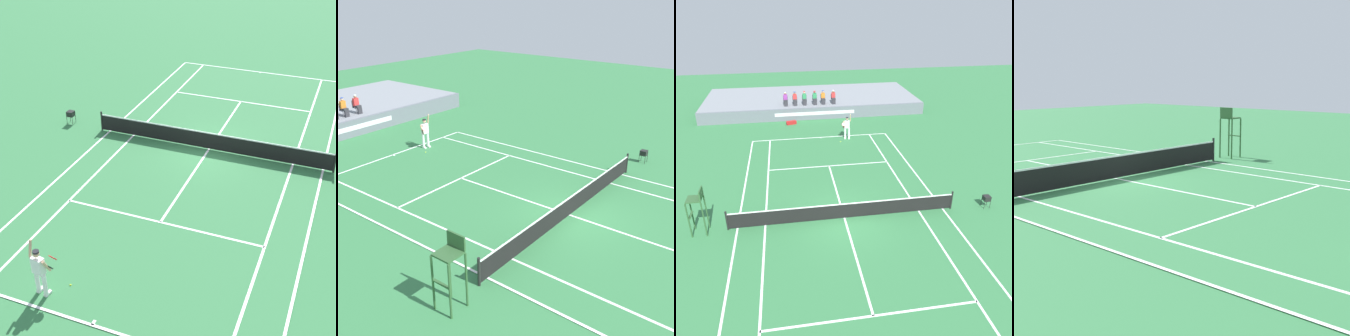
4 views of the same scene
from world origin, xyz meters
TOP-DOWN VIEW (x-y plane):
  - ground_plane at (0.00, 0.00)m, footprint 80.00×80.00m
  - court at (0.00, 0.00)m, footprint 11.08×23.88m
  - net at (0.00, 0.00)m, footprint 11.98×0.10m
  - barrier_wall at (0.00, 16.72)m, footprint 21.31×0.25m
  - spectator_seated_4 at (0.93, 17.87)m, footprint 0.44×0.60m
  - spectator_seated_5 at (1.93, 17.87)m, footprint 0.44×0.60m
  - tennis_player at (2.11, 11.30)m, footprint 0.81×0.62m
  - tennis_ball at (1.48, 10.67)m, footprint 0.07×0.07m
  - umpire_chair at (-7.18, 0.00)m, footprint 0.77×0.77m
  - ball_hopper at (7.93, -0.16)m, footprint 0.36×0.36m

SIDE VIEW (x-z plane):
  - ground_plane at x=0.00m, z-range 0.00..0.00m
  - court at x=0.00m, z-range 0.00..0.02m
  - tennis_ball at x=1.48m, z-range 0.00..0.07m
  - net at x=0.00m, z-range -0.01..1.06m
  - barrier_wall at x=0.00m, z-range 0.00..1.13m
  - ball_hopper at x=7.93m, z-range 0.22..0.92m
  - tennis_player at x=2.11m, z-range -0.05..2.04m
  - umpire_chair at x=-7.18m, z-range 0.34..2.78m
  - spectator_seated_4 at x=0.93m, z-range 1.11..2.37m
  - spectator_seated_5 at x=1.93m, z-range 1.11..2.37m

